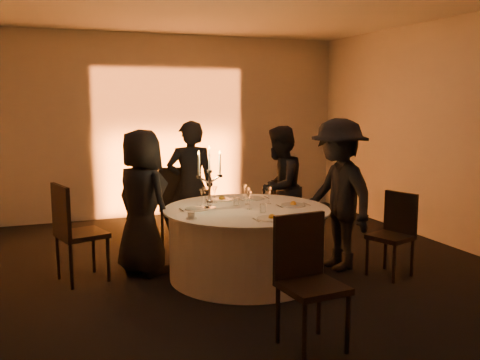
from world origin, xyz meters
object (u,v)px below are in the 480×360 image
object	(u,v)px
chair_back_right	(274,206)
guest_right	(338,194)
guest_left	(142,202)
chair_right	(395,229)
candelabra	(210,187)
banquet_table	(246,243)
coffee_cup	(191,216)
guest_back_left	(191,186)
chair_left	(73,227)
guest_back_right	(279,188)
chair_back_left	(177,201)
chair_front	(307,273)

from	to	relation	value
chair_back_right	guest_right	world-z (taller)	guest_right
chair_back_right	guest_left	size ratio (longest dim) A/B	0.54
chair_right	candelabra	distance (m)	2.10
banquet_table	coffee_cup	size ratio (longest dim) A/B	16.36
chair_right	guest_left	size ratio (longest dim) A/B	0.57
guest_back_left	coffee_cup	bearing A→B (deg)	86.12
chair_left	chair_right	world-z (taller)	chair_left
chair_back_right	guest_right	bearing A→B (deg)	65.17
guest_back_right	candelabra	size ratio (longest dim) A/B	2.32
chair_left	guest_left	size ratio (longest dim) A/B	0.66
chair_back_left	candelabra	size ratio (longest dim) A/B	1.55
chair_right	guest_back_right	distance (m)	1.65
guest_right	chair_front	bearing A→B (deg)	-41.75
chair_back_left	chair_front	world-z (taller)	chair_back_left
chair_left	guest_back_left	xyz separation A→B (m)	(1.51, 0.81, 0.23)
chair_right	guest_right	distance (m)	0.73
chair_left	guest_right	world-z (taller)	guest_right
guest_right	candelabra	distance (m)	1.50
chair_right	coffee_cup	distance (m)	2.29
banquet_table	guest_left	bearing A→B (deg)	152.20
chair_front	coffee_cup	size ratio (longest dim) A/B	9.44
banquet_table	chair_front	distance (m)	1.71
chair_right	coffee_cup	xyz separation A→B (m)	(-2.26, 0.23, 0.28)
guest_back_left	guest_back_right	world-z (taller)	guest_back_left
chair_back_left	guest_back_left	size ratio (longest dim) A/B	0.64
chair_front	guest_right	xyz separation A→B (m)	(1.25, 1.62, 0.28)
coffee_cup	candelabra	bearing A→B (deg)	50.01
chair_right	candelabra	world-z (taller)	candelabra
coffee_cup	chair_left	bearing A→B (deg)	144.67
coffee_cup	guest_back_right	bearing A→B (deg)	38.77
chair_right	coffee_cup	size ratio (longest dim) A/B	8.36
chair_left	chair_back_left	world-z (taller)	chair_back_left
chair_left	guest_back_right	world-z (taller)	guest_back_right
chair_right	guest_right	bearing A→B (deg)	-153.09
guest_back_right	guest_right	distance (m)	1.06
guest_back_left	guest_back_right	distance (m)	1.15
candelabra	chair_back_right	bearing A→B (deg)	42.68
banquet_table	chair_back_right	world-z (taller)	chair_back_right
guest_back_left	candelabra	distance (m)	1.23
chair_back_left	chair_back_right	distance (m)	1.32
chair_left	guest_back_right	xyz separation A→B (m)	(2.61, 0.47, 0.20)
guest_back_left	guest_right	world-z (taller)	guest_right
chair_back_left	chair_right	world-z (taller)	chair_back_left
guest_left	chair_front	bearing A→B (deg)	173.44
guest_right	candelabra	size ratio (longest dim) A/B	2.51
chair_front	candelabra	xyz separation A→B (m)	(-0.23, 1.78, 0.42)
guest_back_left	chair_left	bearing A→B (deg)	39.81
chair_right	coffee_cup	bearing A→B (deg)	-115.66
chair_back_right	guest_right	size ratio (longest dim) A/B	0.51
chair_front	guest_back_left	size ratio (longest dim) A/B	0.62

